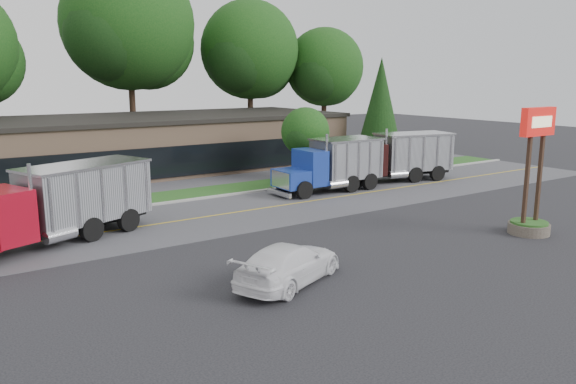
% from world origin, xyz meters
% --- Properties ---
extents(ground, '(140.00, 140.00, 0.00)m').
position_xyz_m(ground, '(0.00, 0.00, 0.00)').
color(ground, '#323237').
rests_on(ground, ground).
extents(road, '(60.00, 8.00, 0.02)m').
position_xyz_m(road, '(0.00, 9.00, 0.00)').
color(road, slate).
rests_on(road, ground).
extents(center_line, '(60.00, 0.12, 0.01)m').
position_xyz_m(center_line, '(0.00, 9.00, 0.00)').
color(center_line, gold).
rests_on(center_line, ground).
extents(curb, '(60.00, 0.30, 0.12)m').
position_xyz_m(curb, '(0.00, 13.20, 0.00)').
color(curb, '#9E9E99').
rests_on(curb, ground).
extents(grass_verge, '(60.00, 3.40, 0.03)m').
position_xyz_m(grass_verge, '(0.00, 15.00, 0.00)').
color(grass_verge, '#22501B').
rests_on(grass_verge, ground).
extents(far_parking, '(60.00, 7.00, 0.02)m').
position_xyz_m(far_parking, '(0.00, 20.00, 0.00)').
color(far_parking, slate).
rests_on(far_parking, ground).
extents(strip_mall, '(32.00, 12.00, 4.00)m').
position_xyz_m(strip_mall, '(2.00, 26.00, 2.00)').
color(strip_mall, tan).
rests_on(strip_mall, ground).
extents(bilo_sign, '(2.20, 1.90, 5.95)m').
position_xyz_m(bilo_sign, '(10.50, -2.50, 2.02)').
color(bilo_sign, '#6B6054').
rests_on(bilo_sign, ground).
extents(tree_far_c, '(12.59, 11.85, 17.95)m').
position_xyz_m(tree_far_c, '(4.19, 34.15, 11.46)').
color(tree_far_c, '#382619').
rests_on(tree_far_c, ground).
extents(tree_far_d, '(10.50, 9.88, 14.98)m').
position_xyz_m(tree_far_d, '(16.16, 33.13, 9.56)').
color(tree_far_d, '#382619').
rests_on(tree_far_d, ground).
extents(tree_far_e, '(8.77, 8.25, 12.51)m').
position_xyz_m(tree_far_e, '(24.13, 31.11, 7.98)').
color(tree_far_e, '#382619').
rests_on(tree_far_e, ground).
extents(evergreen_right, '(3.95, 3.95, 8.98)m').
position_xyz_m(evergreen_right, '(20.00, 18.00, 4.93)').
color(evergreen_right, '#382619').
rests_on(evergreen_right, ground).
extents(tree_verge, '(3.67, 3.45, 5.24)m').
position_xyz_m(tree_verge, '(10.06, 15.04, 3.32)').
color(tree_verge, '#382619').
rests_on(tree_verge, ground).
extents(dump_truck_red, '(10.14, 5.89, 3.36)m').
position_xyz_m(dump_truck_red, '(-8.18, 8.56, 1.81)').
color(dump_truck_red, black).
rests_on(dump_truck_red, ground).
extents(dump_truck_blue, '(7.52, 2.74, 3.36)m').
position_xyz_m(dump_truck_blue, '(9.31, 10.84, 1.80)').
color(dump_truck_blue, black).
rests_on(dump_truck_blue, ground).
extents(dump_truck_maroon, '(9.29, 4.35, 3.36)m').
position_xyz_m(dump_truck_maroon, '(15.38, 11.08, 1.81)').
color(dump_truck_maroon, black).
rests_on(dump_truck_maroon, ground).
extents(rally_car, '(5.38, 3.88, 1.45)m').
position_xyz_m(rally_car, '(-2.61, -1.52, 0.72)').
color(rally_car, white).
rests_on(rally_car, ground).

